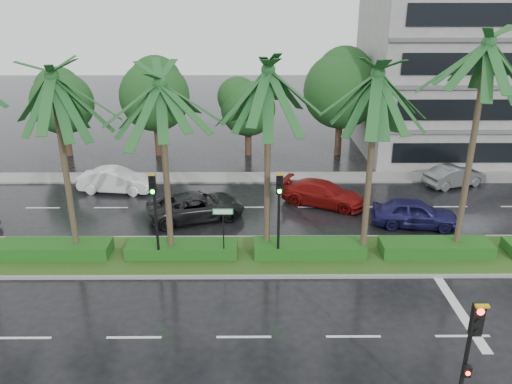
{
  "coord_description": "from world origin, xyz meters",
  "views": [
    {
      "loc": [
        0.34,
        -19.97,
        11.57
      ],
      "look_at": [
        0.49,
        1.5,
        3.13
      ],
      "focal_mm": 35.0,
      "sensor_mm": 36.0,
      "label": 1
    }
  ],
  "objects_px": {
    "car_white": "(116,180)",
    "car_grey": "(455,176)",
    "signal_median_left": "(154,205)",
    "street_sign": "(223,221)",
    "car_red": "(323,193)",
    "car_darkgrey": "(197,206)",
    "car_blue": "(414,213)",
    "signal_near": "(467,364)"
  },
  "relations": [
    {
      "from": "car_white",
      "to": "car_grey",
      "type": "bearing_deg",
      "value": -80.88
    },
    {
      "from": "signal_median_left",
      "to": "street_sign",
      "type": "relative_size",
      "value": 1.68
    },
    {
      "from": "street_sign",
      "to": "car_red",
      "type": "distance_m",
      "value": 8.93
    },
    {
      "from": "car_darkgrey",
      "to": "car_blue",
      "type": "xyz_separation_m",
      "value": [
        11.78,
        -1.06,
        0.02
      ]
    },
    {
      "from": "car_grey",
      "to": "car_white",
      "type": "bearing_deg",
      "value": 71.46
    },
    {
      "from": "car_red",
      "to": "car_grey",
      "type": "height_order",
      "value": "car_red"
    },
    {
      "from": "street_sign",
      "to": "car_white",
      "type": "distance_m",
      "value": 11.78
    },
    {
      "from": "signal_near",
      "to": "street_sign",
      "type": "xyz_separation_m",
      "value": [
        -7.0,
        9.87,
        -0.38
      ]
    },
    {
      "from": "car_grey",
      "to": "car_darkgrey",
      "type": "bearing_deg",
      "value": 86.38
    },
    {
      "from": "signal_near",
      "to": "car_blue",
      "type": "height_order",
      "value": "signal_near"
    },
    {
      "from": "street_sign",
      "to": "car_darkgrey",
      "type": "distance_m",
      "value": 5.46
    },
    {
      "from": "signal_median_left",
      "to": "street_sign",
      "type": "bearing_deg",
      "value": 3.47
    },
    {
      "from": "signal_median_left",
      "to": "car_darkgrey",
      "type": "bearing_deg",
      "value": 76.66
    },
    {
      "from": "signal_near",
      "to": "street_sign",
      "type": "relative_size",
      "value": 1.68
    },
    {
      "from": "car_blue",
      "to": "car_grey",
      "type": "relative_size",
      "value": 1.08
    },
    {
      "from": "car_red",
      "to": "street_sign",
      "type": "bearing_deg",
      "value": 166.4
    },
    {
      "from": "car_red",
      "to": "car_blue",
      "type": "bearing_deg",
      "value": -98.53
    },
    {
      "from": "signal_near",
      "to": "signal_median_left",
      "type": "xyz_separation_m",
      "value": [
        -10.0,
        9.69,
        0.49
      ]
    },
    {
      "from": "street_sign",
      "to": "signal_median_left",
      "type": "bearing_deg",
      "value": -176.53
    },
    {
      "from": "street_sign",
      "to": "car_white",
      "type": "height_order",
      "value": "street_sign"
    },
    {
      "from": "car_darkgrey",
      "to": "car_blue",
      "type": "height_order",
      "value": "car_blue"
    },
    {
      "from": "signal_median_left",
      "to": "car_darkgrey",
      "type": "distance_m",
      "value": 5.76
    },
    {
      "from": "car_darkgrey",
      "to": "car_red",
      "type": "relative_size",
      "value": 1.08
    },
    {
      "from": "car_darkgrey",
      "to": "car_red",
      "type": "height_order",
      "value": "car_darkgrey"
    },
    {
      "from": "car_white",
      "to": "car_blue",
      "type": "distance_m",
      "value": 18.07
    },
    {
      "from": "signal_near",
      "to": "car_grey",
      "type": "bearing_deg",
      "value": 69.34
    },
    {
      "from": "signal_near",
      "to": "car_red",
      "type": "height_order",
      "value": "signal_near"
    },
    {
      "from": "car_white",
      "to": "car_blue",
      "type": "relative_size",
      "value": 1.02
    },
    {
      "from": "signal_median_left",
      "to": "street_sign",
      "type": "distance_m",
      "value": 3.13
    },
    {
      "from": "signal_median_left",
      "to": "car_blue",
      "type": "distance_m",
      "value": 13.81
    },
    {
      "from": "car_darkgrey",
      "to": "car_grey",
      "type": "distance_m",
      "value": 17.04
    },
    {
      "from": "signal_median_left",
      "to": "signal_near",
      "type": "bearing_deg",
      "value": -44.09
    },
    {
      "from": "car_darkgrey",
      "to": "car_red",
      "type": "xyz_separation_m",
      "value": [
        7.28,
        1.92,
        -0.02
      ]
    },
    {
      "from": "car_white",
      "to": "car_darkgrey",
      "type": "xyz_separation_m",
      "value": [
        5.52,
        -4.17,
        -0.01
      ]
    },
    {
      "from": "signal_median_left",
      "to": "car_white",
      "type": "distance_m",
      "value": 10.51
    },
    {
      "from": "signal_near",
      "to": "street_sign",
      "type": "height_order",
      "value": "signal_near"
    },
    {
      "from": "car_darkgrey",
      "to": "car_grey",
      "type": "xyz_separation_m",
      "value": [
        16.28,
        5.05,
        -0.06
      ]
    },
    {
      "from": "street_sign",
      "to": "car_red",
      "type": "xyz_separation_m",
      "value": [
        5.5,
        6.89,
        -1.41
      ]
    },
    {
      "from": "street_sign",
      "to": "car_blue",
      "type": "height_order",
      "value": "street_sign"
    },
    {
      "from": "signal_near",
      "to": "car_white",
      "type": "distance_m",
      "value": 23.85
    },
    {
      "from": "car_white",
      "to": "car_red",
      "type": "bearing_deg",
      "value": -93.15
    },
    {
      "from": "car_red",
      "to": "signal_median_left",
      "type": "bearing_deg",
      "value": 154.76
    }
  ]
}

